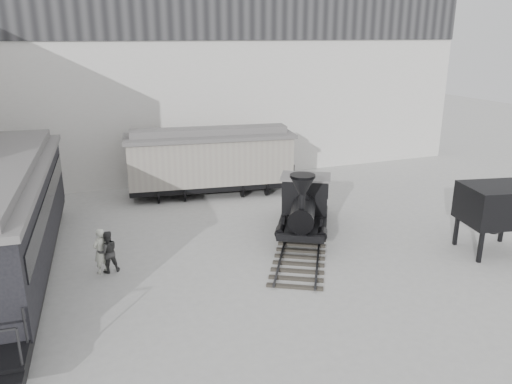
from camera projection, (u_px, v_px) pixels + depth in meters
name	position (u px, v px, depth m)	size (l,w,h in m)	color
ground	(318.00, 279.00, 17.75)	(90.00, 90.00, 0.00)	#9E9E9B
north_wall	(202.00, 84.00, 29.41)	(34.00, 2.51, 11.00)	silver
locomotive	(304.00, 208.00, 21.41)	(6.17, 8.77, 3.18)	#2C2924
boxcar	(210.00, 160.00, 26.69)	(9.19, 3.97, 3.64)	black
passenger_coach	(5.00, 219.00, 17.48)	(4.10, 14.52, 3.84)	black
visitor_a	(100.00, 251.00, 17.99)	(0.62, 0.41, 1.71)	silver
visitor_b	(108.00, 252.00, 18.06)	(0.77, 0.60, 1.59)	#373737
coal_hopper	(496.00, 209.00, 19.47)	(2.89, 2.53, 2.74)	black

